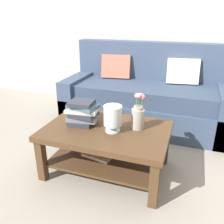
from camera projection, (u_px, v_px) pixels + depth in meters
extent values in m
plane|color=gray|center=(119.00, 154.00, 2.56)|extent=(10.00, 10.00, 0.00)
cube|color=#BCB7B2|center=(154.00, 18.00, 3.48)|extent=(6.40, 0.12, 2.70)
cube|color=#384760|center=(145.00, 112.00, 3.21)|extent=(2.13, 0.90, 0.36)
cube|color=#324057|center=(145.00, 93.00, 3.08)|extent=(1.89, 0.74, 0.20)
cube|color=#384760|center=(152.00, 68.00, 3.31)|extent=(2.13, 0.20, 0.70)
cube|color=#384760|center=(80.00, 96.00, 3.46)|extent=(0.20, 0.90, 0.60)
cube|color=#384760|center=(224.00, 113.00, 2.87)|extent=(0.20, 0.90, 0.60)
cube|color=#B26651|center=(116.00, 67.00, 3.33)|extent=(0.42, 0.24, 0.34)
cube|color=beige|center=(183.00, 71.00, 3.05)|extent=(0.42, 0.24, 0.34)
cube|color=#4C331E|center=(107.00, 131.00, 2.14)|extent=(1.12, 0.74, 0.05)
cube|color=#4C331E|center=(42.00, 160.00, 2.11)|extent=(0.07, 0.07, 0.40)
cube|color=#4C331E|center=(154.00, 185.00, 1.80)|extent=(0.07, 0.07, 0.40)
cube|color=#4C331E|center=(75.00, 130.00, 2.66)|extent=(0.07, 0.07, 0.40)
cube|color=#4C331E|center=(165.00, 145.00, 2.35)|extent=(0.07, 0.07, 0.40)
cube|color=#4C331E|center=(107.00, 158.00, 2.25)|extent=(1.00, 0.62, 0.02)
cube|color=beige|center=(99.00, 154.00, 2.27)|extent=(0.31, 0.25, 0.03)
cube|color=#993833|center=(100.00, 149.00, 2.28)|extent=(0.30, 0.22, 0.03)
cube|color=#2D333D|center=(81.00, 122.00, 2.22)|extent=(0.24, 0.24, 0.04)
cube|color=slate|center=(83.00, 118.00, 2.20)|extent=(0.30, 0.21, 0.04)
cube|color=#2D333D|center=(83.00, 114.00, 2.19)|extent=(0.23, 0.20, 0.04)
cube|color=beige|center=(82.00, 110.00, 2.18)|extent=(0.31, 0.24, 0.03)
cube|color=#3D6075|center=(83.00, 106.00, 2.17)|extent=(0.29, 0.22, 0.04)
cube|color=#2D333D|center=(81.00, 103.00, 2.14)|extent=(0.22, 0.20, 0.04)
cylinder|color=silver|center=(113.00, 130.00, 2.08)|extent=(0.13, 0.13, 0.02)
cylinder|color=silver|center=(113.00, 127.00, 2.07)|extent=(0.04, 0.04, 0.05)
cylinder|color=silver|center=(113.00, 115.00, 2.03)|extent=(0.16, 0.16, 0.17)
sphere|color=#993833|center=(110.00, 119.00, 2.05)|extent=(0.04, 0.04, 0.04)
sphere|color=slate|center=(116.00, 119.00, 2.04)|extent=(0.04, 0.04, 0.04)
cylinder|color=#9E998E|center=(138.00, 119.00, 2.10)|extent=(0.12, 0.12, 0.18)
cylinder|color=#9E998E|center=(138.00, 108.00, 2.06)|extent=(0.08, 0.08, 0.03)
cylinder|color=#426638|center=(142.00, 103.00, 2.04)|extent=(0.01, 0.01, 0.07)
sphere|color=#C66B7A|center=(142.00, 97.00, 2.02)|extent=(0.05, 0.05, 0.05)
cylinder|color=#426638|center=(140.00, 102.00, 2.05)|extent=(0.01, 0.01, 0.08)
sphere|color=silver|center=(140.00, 96.00, 2.03)|extent=(0.05, 0.05, 0.05)
cylinder|color=#426638|center=(136.00, 101.00, 2.07)|extent=(0.01, 0.01, 0.08)
sphere|color=silver|center=(137.00, 96.00, 2.05)|extent=(0.04, 0.04, 0.04)
cylinder|color=#426638|center=(137.00, 101.00, 2.03)|extent=(0.01, 0.01, 0.09)
sphere|color=#B28CB7|center=(137.00, 95.00, 2.01)|extent=(0.04, 0.04, 0.04)
cylinder|color=#426638|center=(139.00, 102.00, 2.02)|extent=(0.01, 0.01, 0.09)
sphere|color=#B28CB7|center=(139.00, 96.00, 2.00)|extent=(0.04, 0.04, 0.04)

